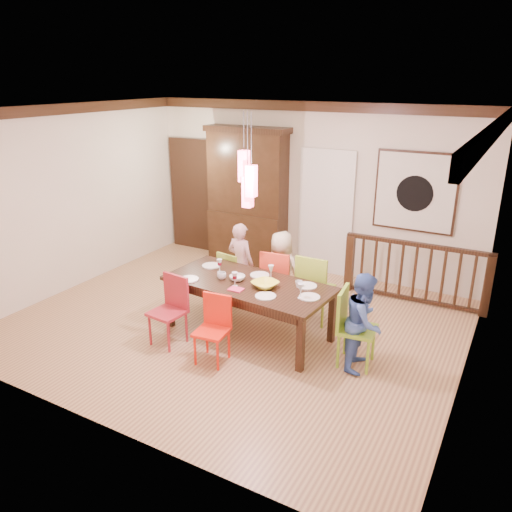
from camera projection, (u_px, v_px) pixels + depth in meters
The scene contains 37 objects.
floor at pixel (234, 323), 7.04m from camera, with size 6.00×6.00×0.00m, color #936447.
ceiling at pixel (230, 110), 6.05m from camera, with size 6.00×6.00×0.00m, color white.
wall_back at pixel (308, 189), 8.60m from camera, with size 6.00×6.00×0.00m, color beige.
wall_left at pixel (72, 199), 7.91m from camera, with size 5.00×5.00×0.00m, color beige.
wall_right at pixel (478, 264), 5.17m from camera, with size 5.00×5.00×0.00m, color beige.
crown_molding at pixel (231, 117), 6.07m from camera, with size 6.00×5.00×0.16m, color black, non-canonical shape.
panel_door at pixel (194, 197), 9.79m from camera, with size 1.04×0.07×2.24m, color black.
white_doorway at pixel (326, 214), 8.54m from camera, with size 0.97×0.05×2.22m, color silver.
painting at pixel (415, 192), 7.69m from camera, with size 1.25×0.06×1.25m.
pendant_cluster at pixel (248, 179), 6.05m from camera, with size 0.27×0.21×1.14m.
dining_table at pixel (248, 288), 6.54m from camera, with size 2.28×1.18×0.75m.
chair_far_left at pixel (234, 273), 7.55m from camera, with size 0.42×0.42×0.83m.
chair_far_mid at pixel (279, 276), 7.23m from camera, with size 0.48×0.48×0.97m.
chair_far_right at pixel (316, 283), 6.94m from camera, with size 0.46×0.46×1.01m.
chair_near_left at pixel (167, 307), 6.34m from camera, with size 0.45×0.45×0.90m.
chair_near_mid at pixel (211, 326), 5.95m from camera, with size 0.41×0.41×0.83m.
chair_end_right at pixel (358, 323), 5.87m from camera, with size 0.47×0.47×0.95m.
china_hutch at pixel (247, 196), 9.00m from camera, with size 1.56×0.46×2.47m.
balustrade at pixel (415, 272), 7.54m from camera, with size 2.16×0.13×0.96m.
person_far_left at pixel (241, 263), 7.54m from camera, with size 0.45×0.30×1.25m, color #FBBFCE.
person_far_mid at pixel (281, 272), 7.26m from camera, with size 0.59×0.38×1.21m, color #C1B592.
person_end_right at pixel (364, 321), 5.81m from camera, with size 0.58×0.45×1.19m, color #4468BE.
serving_bowl at pixel (265, 284), 6.34m from camera, with size 0.32×0.32×0.08m, color #EFEC44.
small_bowl at pixel (237, 278), 6.56m from camera, with size 0.21×0.21×0.07m, color white.
cup_left at pixel (222, 276), 6.60m from camera, with size 0.12×0.12×0.09m, color silver.
cup_right at pixel (299, 284), 6.34m from camera, with size 0.09×0.09×0.09m, color silver.
plate_far_left at pixel (211, 266), 7.06m from camera, with size 0.26×0.26×0.01m, color white.
plate_far_mid at pixel (260, 275), 6.72m from camera, with size 0.26×0.26×0.01m, color white.
plate_far_right at pixel (307, 286), 6.38m from camera, with size 0.26×0.26×0.01m, color white.
plate_near_left at pixel (189, 279), 6.59m from camera, with size 0.26×0.26×0.01m, color white.
plate_near_mid at pixel (266, 296), 6.08m from camera, with size 0.26×0.26×0.01m, color white.
plate_end_right at pixel (309, 297), 6.06m from camera, with size 0.26×0.26×0.01m, color white.
wine_glass_a at pixel (220, 266), 6.81m from camera, with size 0.08×0.08×0.19m, color #590C19, non-canonical shape.
wine_glass_b at pixel (271, 272), 6.59m from camera, with size 0.08×0.08×0.19m, color silver, non-canonical shape.
wine_glass_c at pixel (235, 279), 6.36m from camera, with size 0.08×0.08×0.19m, color #590C19, non-canonical shape.
wine_glass_d at pixel (301, 291), 6.02m from camera, with size 0.08×0.08×0.19m, color silver, non-canonical shape.
napkin at pixel (236, 289), 6.28m from camera, with size 0.18×0.14×0.01m, color #D83359.
Camera 1 is at (3.33, -5.34, 3.29)m, focal length 35.00 mm.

